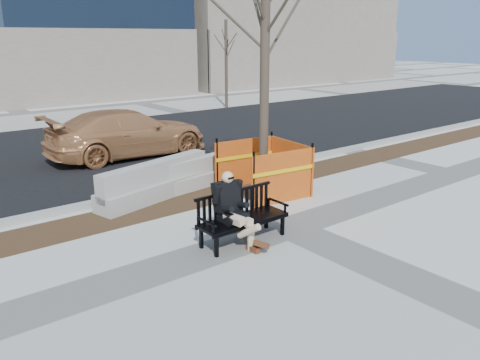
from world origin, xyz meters
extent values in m
plane|color=beige|center=(0.00, 0.00, 0.00)|extent=(120.00, 120.00, 0.00)
cube|color=#47301C|center=(0.00, 2.60, 0.00)|extent=(40.00, 1.20, 0.02)
cube|color=black|center=(0.00, 8.80, 0.00)|extent=(60.00, 10.40, 0.01)
cube|color=#9E9B93|center=(0.00, 3.55, 0.06)|extent=(60.00, 0.25, 0.12)
imported|color=#BB7C4A|center=(0.19, 7.39, 0.00)|extent=(5.02, 2.08, 1.45)
camera|label=1|loc=(-6.22, -6.34, 3.61)|focal=36.19mm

